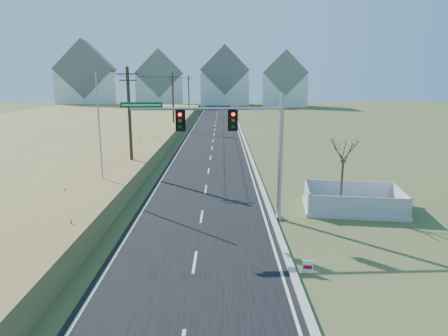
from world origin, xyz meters
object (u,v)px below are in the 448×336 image
fence_enclosure (353,205)px  open_sign (308,267)px  traffic_signal_mast (247,144)px  flagpole (101,149)px  bare_tree (344,149)px

fence_enclosure → open_sign: bearing=-110.3°
traffic_signal_mast → fence_enclosure: 8.17m
fence_enclosure → open_sign: 9.66m
traffic_signal_mast → fence_enclosure: size_ratio=1.40×
fence_enclosure → flagpole: 16.91m
flagpole → bare_tree: flagpole is taller
fence_enclosure → open_sign: size_ratio=11.58×
traffic_signal_mast → fence_enclosure: bearing=13.3°
traffic_signal_mast → open_sign: traffic_signal_mast is taller
bare_tree → fence_enclosure: bearing=30.6°
fence_enclosure → bare_tree: size_ratio=1.33×
open_sign → bare_tree: bare_tree is taller
traffic_signal_mast → open_sign: (2.16, -6.60, -4.14)m
traffic_signal_mast → bare_tree: bearing=10.5°
traffic_signal_mast → bare_tree: (5.81, 1.33, -0.51)m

